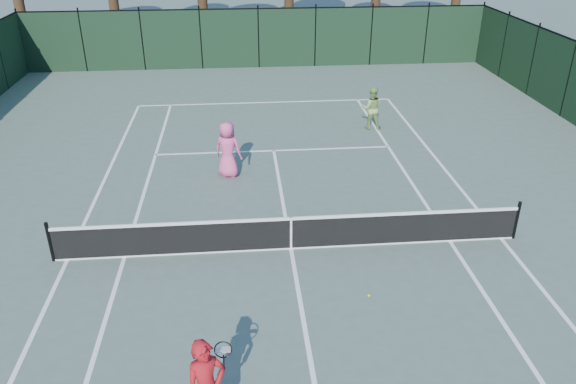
{
  "coord_description": "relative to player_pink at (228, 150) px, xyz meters",
  "views": [
    {
      "loc": [
        -1.15,
        -11.87,
        7.69
      ],
      "look_at": [
        0.02,
        1.0,
        1.1
      ],
      "focal_mm": 35.0,
      "sensor_mm": 36.0,
      "label": 1
    }
  ],
  "objects": [
    {
      "name": "fence_far",
      "position": [
        1.56,
        13.53,
        0.6
      ],
      "size": [
        24.0,
        0.05,
        3.0
      ],
      "primitive_type": "cube",
      "color": "black",
      "rests_on": "ground"
    },
    {
      "name": "ground",
      "position": [
        1.56,
        -4.47,
        -0.9
      ],
      "size": [
        90.0,
        90.0,
        0.0
      ],
      "primitive_type": "plane",
      "color": "#4B5B50",
      "rests_on": "ground"
    },
    {
      "name": "service_line_far",
      "position": [
        1.56,
        1.93,
        -0.9
      ],
      "size": [
        8.23,
        0.1,
        0.01
      ],
      "primitive_type": "cube",
      "color": "white",
      "rests_on": "ground"
    },
    {
      "name": "loose_ball_midcourt",
      "position": [
        3.1,
        -6.55,
        -0.87
      ],
      "size": [
        0.07,
        0.07,
        0.07
      ],
      "primitive_type": "sphere",
      "color": "#BBCE2A",
      "rests_on": "ground"
    },
    {
      "name": "center_service_line",
      "position": [
        1.56,
        -4.47,
        -0.9
      ],
      "size": [
        0.1,
        12.8,
        0.01
      ],
      "primitive_type": "cube",
      "color": "white",
      "rests_on": "ground"
    },
    {
      "name": "sideline_singles_right",
      "position": [
        5.68,
        -4.47,
        -0.9
      ],
      "size": [
        0.1,
        23.77,
        0.01
      ],
      "primitive_type": "cube",
      "color": "white",
      "rests_on": "ground"
    },
    {
      "name": "tennis_net",
      "position": [
        1.56,
        -4.47,
        -0.43
      ],
      "size": [
        11.69,
        0.09,
        1.06
      ],
      "color": "black",
      "rests_on": "ground"
    },
    {
      "name": "sideline_doubles_left",
      "position": [
        -3.92,
        -4.47,
        -0.9
      ],
      "size": [
        0.1,
        23.77,
        0.01
      ],
      "primitive_type": "cube",
      "color": "white",
      "rests_on": "ground"
    },
    {
      "name": "sideline_doubles_right",
      "position": [
        7.05,
        -4.47,
        -0.9
      ],
      "size": [
        0.1,
        23.77,
        0.01
      ],
      "primitive_type": "cube",
      "color": "white",
      "rests_on": "ground"
    },
    {
      "name": "player_pink",
      "position": [
        0.0,
        0.0,
        0.0
      ],
      "size": [
        1.04,
        0.89,
        1.81
      ],
      "rotation": [
        0.0,
        0.0,
        2.71
      ],
      "color": "#E3508B",
      "rests_on": "ground"
    },
    {
      "name": "sideline_singles_left",
      "position": [
        -2.55,
        -4.47,
        -0.9
      ],
      "size": [
        0.1,
        23.77,
        0.01
      ],
      "primitive_type": "cube",
      "color": "white",
      "rests_on": "ground"
    },
    {
      "name": "player_green",
      "position": [
        5.45,
        3.84,
        -0.09
      ],
      "size": [
        0.88,
        0.73,
        1.63
      ],
      "rotation": [
        0.0,
        0.0,
        2.99
      ],
      "color": "#8EB058",
      "rests_on": "ground"
    },
    {
      "name": "baseline_far",
      "position": [
        1.56,
        7.42,
        -0.9
      ],
      "size": [
        10.97,
        0.1,
        0.01
      ],
      "primitive_type": "cube",
      "color": "white",
      "rests_on": "ground"
    }
  ]
}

